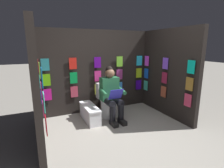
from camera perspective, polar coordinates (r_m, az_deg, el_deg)
name	(u,v)px	position (r m, az deg, el deg)	size (l,w,h in m)	color
ground_plane	(134,145)	(3.11, 7.39, -19.37)	(30.00, 30.00, 0.00)	#9E998E
display_wall_back	(97,71)	(4.35, -5.09, 4.18)	(2.85, 0.14, 2.01)	black
display_wall_left	(167,73)	(4.27, 17.80, 3.46)	(0.14, 1.79, 2.01)	black
display_wall_right	(35,84)	(3.18, -23.91, -0.02)	(0.14, 1.79, 2.01)	black
toilet	(107,102)	(4.09, -1.50, -6.06)	(0.41, 0.56, 0.77)	white
person_reading	(112,94)	(3.82, -0.15, -3.17)	(0.53, 0.69, 1.19)	#286B42
comic_longbox_near	(90,113)	(3.92, -7.32, -9.46)	(0.27, 0.82, 0.34)	silver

